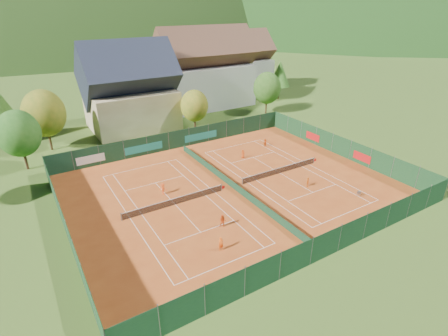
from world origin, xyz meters
TOP-DOWN VIEW (x-y plane):
  - ground at (0.00, 0.00)m, footprint 600.00×600.00m
  - clay_pad at (0.00, 0.00)m, footprint 40.00×32.00m
  - court_markings_left at (-8.00, 0.00)m, footprint 11.03×23.83m
  - court_markings_right at (8.00, 0.00)m, footprint 11.03×23.83m
  - tennis_net_left at (-7.85, 0.00)m, footprint 13.30×0.10m
  - tennis_net_right at (8.15, 0.00)m, footprint 13.30×0.10m
  - court_divider at (0.00, 0.00)m, footprint 0.03×28.80m
  - fence_north at (-0.46, 15.99)m, footprint 40.00×0.10m
  - fence_south at (0.00, -16.00)m, footprint 40.00×0.04m
  - fence_west at (-20.00, 0.00)m, footprint 0.04×32.00m
  - fence_east at (20.00, 0.05)m, footprint 0.09×32.00m
  - chalet at (-3.00, 30.00)m, footprint 16.20×12.00m
  - hotel_block_a at (16.00, 36.00)m, footprint 21.60×11.00m
  - hotel_block_b at (30.00, 44.00)m, footprint 17.28×10.00m
  - tree_west_front at (-22.00, 20.00)m, footprint 5.72×5.72m
  - tree_west_mid at (-18.00, 26.00)m, footprint 6.44×6.44m
  - tree_center at (6.00, 22.00)m, footprint 5.01×5.01m
  - tree_east_front at (24.00, 24.00)m, footprint 5.72×5.72m
  - tree_east_mid at (34.00, 32.00)m, footprint 5.04×5.04m
  - tree_east_back at (26.00, 40.00)m, footprint 7.15×7.15m
  - mountain_backdrop at (28.54, 233.48)m, footprint 820.00×530.00m
  - ball_hopper at (12.07, -10.07)m, footprint 0.34×0.34m
  - loose_ball_0 at (-11.35, -7.90)m, footprint 0.07×0.07m
  - loose_ball_1 at (3.43, -7.09)m, footprint 0.07×0.07m
  - loose_ball_2 at (4.78, 3.14)m, footprint 0.07×0.07m
  - loose_ball_3 at (-3.16, 7.94)m, footprint 0.07×0.07m
  - loose_ball_4 at (8.86, -0.68)m, footprint 0.07×0.07m
  - player_left_near at (-7.69, -9.99)m, footprint 0.57×0.39m
  - player_left_mid at (-5.53, -6.76)m, footprint 0.92×0.89m
  - player_left_far at (-8.22, 3.08)m, footprint 1.11×0.99m
  - player_right_near at (8.49, -4.86)m, footprint 0.76×0.80m
  - player_right_far_a at (6.52, 7.15)m, footprint 0.72×0.53m
  - player_right_far_b at (12.25, 9.02)m, footprint 1.27×0.96m

SIDE VIEW (x-z plane):
  - mountain_backdrop at x=28.54m, z-range -160.64..81.36m
  - ground at x=0.00m, z-range -0.02..-0.02m
  - clay_pad at x=0.00m, z-range 0.00..0.01m
  - court_markings_left at x=-8.00m, z-range 0.01..0.01m
  - court_markings_right at x=8.00m, z-range 0.01..0.01m
  - loose_ball_0 at x=-11.35m, z-range 0.00..0.07m
  - loose_ball_1 at x=3.43m, z-range 0.00..0.07m
  - loose_ball_2 at x=4.78m, z-range 0.00..0.07m
  - loose_ball_3 at x=-3.16m, z-range 0.00..0.07m
  - loose_ball_4 at x=8.86m, z-range 0.00..0.07m
  - court_divider at x=0.00m, z-range 0.00..1.00m
  - tennis_net_left at x=-7.85m, z-range 0.00..1.02m
  - tennis_net_right at x=8.15m, z-range 0.00..1.02m
  - ball_hopper at x=12.07m, z-range 0.16..0.96m
  - player_right_near at x=8.49m, z-range 0.00..1.33m
  - player_right_far_a at x=6.52m, z-range 0.00..1.33m
  - player_right_far_b at x=12.25m, z-range 0.00..1.34m
  - player_left_mid at x=-5.53m, z-range 0.00..1.49m
  - player_left_far at x=-8.22m, z-range 0.00..1.50m
  - player_left_near at x=-7.69m, z-range 0.00..1.52m
  - fence_north at x=-0.46m, z-range -0.03..2.97m
  - fence_east at x=20.00m, z-range -0.02..2.98m
  - fence_south at x=0.00m, z-range 0.00..3.00m
  - fence_west at x=-20.00m, z-range 0.00..3.00m
  - tree_center at x=6.00m, z-range 0.92..8.52m
  - tree_west_front at x=-22.00m, z-range 1.05..9.74m
  - tree_east_front at x=24.00m, z-range 1.05..9.74m
  - tree_east_mid at x=34.00m, z-range 1.56..10.56m
  - tree_west_mid at x=-18.00m, z-range 1.18..10.96m
  - hotel_block_b at x=30.00m, z-range -1.13..14.37m
  - chalet at x=-3.00m, z-range -1.38..14.62m
  - tree_east_back at x=26.00m, z-range 1.31..12.18m
  - hotel_block_a at x=16.00m, z-range -1.24..16.01m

